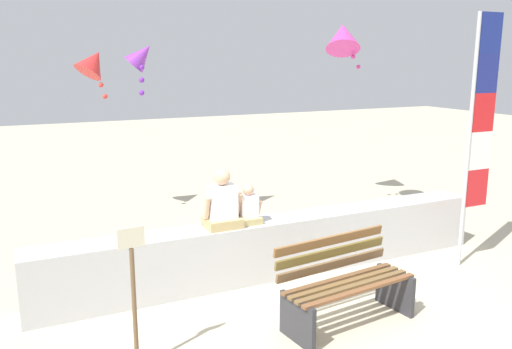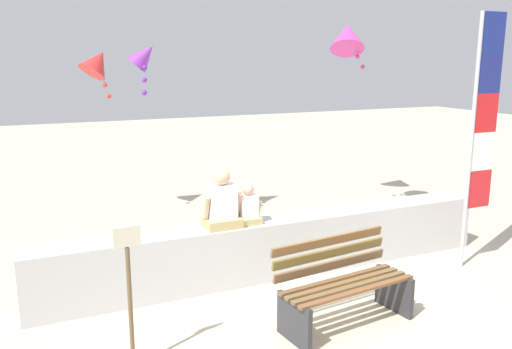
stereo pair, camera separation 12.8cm
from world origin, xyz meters
The scene contains 10 objects.
ground_plane centered at (0.00, 0.00, 0.00)m, with size 40.00×40.00×0.00m, color beige.
seawall_ledge centered at (0.00, 1.24, 0.37)m, with size 6.08×0.47×0.74m, color #B9B9B9.
park_bench centered at (0.06, -0.20, 0.41)m, with size 1.51×0.77×0.88m.
person_adult centered at (-0.75, 1.21, 1.03)m, with size 0.47×0.35×0.72m.
person_child centered at (-0.41, 1.21, 0.94)m, with size 0.33×0.24×0.50m.
flag_banner centered at (2.51, 0.45, 1.91)m, with size 0.43×0.05×3.29m.
kite_purple centered at (-1.06, 3.60, 2.77)m, with size 0.60×0.57×0.84m.
kite_red centered at (-1.62, 4.63, 2.67)m, with size 0.75×0.67×0.88m.
kite_magenta centered at (2.67, 3.79, 3.13)m, with size 0.94×1.00×0.95m.
sign_post centered at (-2.12, -0.14, 0.78)m, with size 0.24×0.05×1.33m.
Camera 2 is at (-2.86, -4.50, 2.71)m, focal length 37.03 mm.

